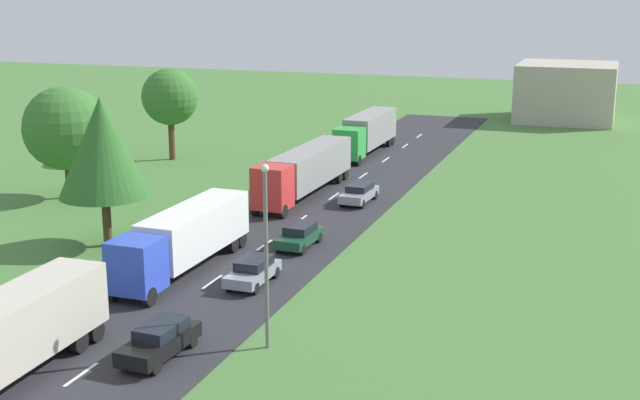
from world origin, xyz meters
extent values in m
cube|color=#2B2B30|center=(0.00, 24.50, 0.03)|extent=(10.00, 140.00, 0.06)
cube|color=white|center=(0.00, 17.15, 0.07)|extent=(0.16, 2.40, 0.01)
cube|color=white|center=(0.00, 23.36, 0.07)|extent=(0.16, 2.40, 0.01)
cube|color=white|center=(0.00, 29.49, 0.07)|extent=(0.16, 2.40, 0.01)
cube|color=white|center=(0.00, 36.85, 0.07)|extent=(0.16, 2.40, 0.01)
cube|color=white|center=(0.00, 43.24, 0.07)|extent=(0.16, 2.40, 0.01)
cube|color=white|center=(0.00, 50.52, 0.07)|extent=(0.16, 2.40, 0.01)
cube|color=white|center=(0.00, 58.36, 0.07)|extent=(0.16, 2.40, 0.01)
cube|color=white|center=(0.00, 65.61, 0.07)|extent=(0.16, 2.40, 0.01)
cube|color=white|center=(0.00, 73.12, 0.07)|extent=(0.16, 2.40, 0.01)
cube|color=white|center=(0.00, 79.42, 0.07)|extent=(0.16, 2.40, 0.01)
cube|color=beige|center=(-2.37, 15.79, 2.25)|extent=(2.64, 10.87, 2.78)
cube|color=black|center=(-2.37, 15.79, 0.66)|extent=(1.03, 10.31, 0.24)
cylinder|color=black|center=(-1.37, 19.05, 0.56)|extent=(0.36, 1.00, 1.00)
cylinder|color=black|center=(-3.47, 19.02, 0.56)|extent=(0.36, 1.00, 1.00)
cylinder|color=black|center=(-1.38, 20.35, 0.56)|extent=(0.36, 1.00, 1.00)
cylinder|color=black|center=(-3.48, 20.32, 0.56)|extent=(0.36, 1.00, 1.00)
cube|color=blue|center=(-2.43, 25.75, 1.94)|extent=(2.48, 2.46, 2.76)
cube|color=black|center=(-2.44, 24.60, 2.44)|extent=(2.10, 0.13, 1.21)
cube|color=white|center=(-2.34, 32.04, 2.19)|extent=(2.64, 9.48, 2.65)
cube|color=black|center=(-2.34, 32.04, 0.66)|extent=(1.03, 8.98, 0.24)
cylinder|color=black|center=(-1.39, 25.13, 0.56)|extent=(0.36, 1.01, 1.00)
cylinder|color=black|center=(-3.49, 25.16, 0.56)|extent=(0.36, 1.01, 1.00)
cylinder|color=black|center=(-1.24, 34.85, 0.56)|extent=(0.36, 1.01, 1.00)
cylinder|color=black|center=(-3.34, 34.89, 0.56)|extent=(0.36, 1.01, 1.00)
cylinder|color=black|center=(-1.23, 35.99, 0.56)|extent=(0.36, 1.01, 1.00)
cylinder|color=black|center=(-3.33, 36.02, 0.56)|extent=(0.36, 1.01, 1.00)
cube|color=red|center=(-2.36, 43.82, 2.08)|extent=(2.49, 2.45, 3.04)
cube|color=black|center=(-2.38, 42.68, 2.63)|extent=(2.10, 0.15, 1.34)
cube|color=gray|center=(-2.19, 51.34, 2.21)|extent=(2.77, 12.01, 2.71)
cube|color=black|center=(-2.19, 51.34, 0.66)|extent=(1.16, 11.37, 0.24)
cylinder|color=black|center=(-1.32, 43.20, 0.56)|extent=(0.37, 1.01, 1.00)
cylinder|color=black|center=(-3.42, 43.24, 0.56)|extent=(0.37, 1.01, 1.00)
cylinder|color=black|center=(-1.06, 54.90, 0.56)|extent=(0.37, 1.01, 1.00)
cylinder|color=black|center=(-3.16, 54.95, 0.56)|extent=(0.37, 1.01, 1.00)
cylinder|color=black|center=(-1.03, 56.34, 0.56)|extent=(0.37, 1.01, 1.00)
cylinder|color=black|center=(-3.13, 56.39, 0.56)|extent=(0.37, 1.01, 1.00)
cube|color=green|center=(-2.68, 62.76, 1.94)|extent=(2.47, 2.50, 2.77)
cube|color=black|center=(-2.69, 61.58, 2.44)|extent=(2.10, 0.13, 1.22)
cube|color=gray|center=(-2.59, 69.28, 2.33)|extent=(2.63, 9.92, 2.94)
cube|color=black|center=(-2.59, 69.28, 0.66)|extent=(1.02, 9.40, 0.24)
cylinder|color=black|center=(-1.63, 62.13, 0.56)|extent=(0.36, 1.00, 1.00)
cylinder|color=black|center=(-3.73, 62.16, 0.56)|extent=(0.36, 1.00, 1.00)
cylinder|color=black|center=(-1.50, 72.23, 0.56)|extent=(0.36, 1.00, 1.00)
cylinder|color=black|center=(-3.60, 72.26, 0.56)|extent=(0.36, 1.00, 1.00)
cylinder|color=black|center=(-1.48, 73.42, 0.56)|extent=(0.36, 1.00, 1.00)
cylinder|color=black|center=(-3.58, 73.45, 0.56)|extent=(0.36, 1.00, 1.00)
cube|color=black|center=(2.27, 19.78, 0.73)|extent=(1.95, 4.56, 0.69)
cube|color=black|center=(2.28, 20.00, 1.34)|extent=(1.58, 2.58, 0.52)
cylinder|color=black|center=(2.97, 18.22, 0.38)|extent=(0.25, 0.65, 0.64)
cylinder|color=black|center=(1.43, 18.29, 0.38)|extent=(0.25, 0.65, 0.64)
cylinder|color=black|center=(3.11, 21.27, 0.38)|extent=(0.25, 0.65, 0.64)
cylinder|color=black|center=(1.57, 21.34, 0.38)|extent=(0.25, 0.65, 0.64)
cube|color=#8C939E|center=(2.25, 29.92, 0.67)|extent=(1.78, 4.12, 0.58)
cube|color=black|center=(2.26, 30.13, 1.22)|extent=(1.49, 2.31, 0.53)
cylinder|color=black|center=(3.03, 28.52, 0.38)|extent=(0.22, 0.64, 0.64)
cylinder|color=black|center=(1.47, 28.53, 0.38)|extent=(0.22, 0.64, 0.64)
cylinder|color=black|center=(3.04, 31.31, 0.38)|extent=(0.22, 0.64, 0.64)
cylinder|color=black|center=(1.48, 31.32, 0.38)|extent=(0.22, 0.64, 0.64)
cube|color=#19472D|center=(2.20, 37.18, 0.68)|extent=(1.87, 4.19, 0.59)
cube|color=black|center=(2.21, 37.38, 1.24)|extent=(1.54, 2.36, 0.52)
cylinder|color=black|center=(2.95, 35.75, 0.38)|extent=(0.24, 0.65, 0.64)
cylinder|color=black|center=(1.39, 35.79, 0.38)|extent=(0.24, 0.65, 0.64)
cylinder|color=black|center=(3.02, 38.57, 0.38)|extent=(0.24, 0.65, 0.64)
cylinder|color=black|center=(1.45, 38.60, 0.38)|extent=(0.24, 0.65, 0.64)
cube|color=#8C939E|center=(2.41, 49.23, 0.68)|extent=(1.93, 4.51, 0.61)
cube|color=black|center=(2.42, 49.45, 1.23)|extent=(1.58, 2.54, 0.48)
cylinder|color=black|center=(3.16, 47.69, 0.38)|extent=(0.24, 0.65, 0.64)
cylinder|color=black|center=(1.57, 47.74, 0.38)|extent=(0.24, 0.65, 0.64)
cylinder|color=black|center=(3.25, 50.72, 0.38)|extent=(0.24, 0.65, 0.64)
cylinder|color=black|center=(1.67, 50.77, 0.38)|extent=(0.24, 0.65, 0.64)
cylinder|color=slate|center=(6.28, 22.49, 4.11)|extent=(0.18, 0.18, 8.22)
sphere|color=silver|center=(6.28, 22.49, 8.34)|extent=(0.36, 0.36, 0.36)
cylinder|color=#513823|center=(-19.17, 43.43, 1.52)|extent=(0.48, 0.48, 3.04)
sphere|color=#38702D|center=(-19.17, 43.43, 5.43)|extent=(6.36, 6.36, 6.36)
cylinder|color=#513823|center=(-9.35, 33.62, 1.62)|extent=(0.55, 0.55, 3.23)
cone|color=#2D6628|center=(-9.35, 33.62, 6.33)|extent=(5.64, 5.64, 6.20)
cylinder|color=#513823|center=(-19.07, 59.40, 1.97)|extent=(0.58, 0.58, 3.93)
sphere|color=#38702D|center=(-19.07, 59.40, 5.90)|extent=(5.24, 5.24, 5.24)
cube|color=#B2A899|center=(13.93, 96.47, 3.41)|extent=(11.30, 11.34, 6.83)
camera|label=1|loc=(20.72, -10.99, 16.08)|focal=48.41mm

